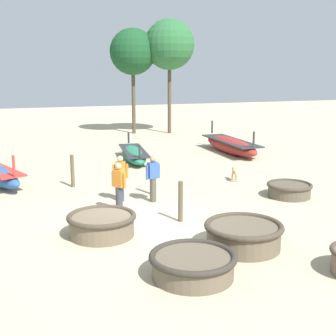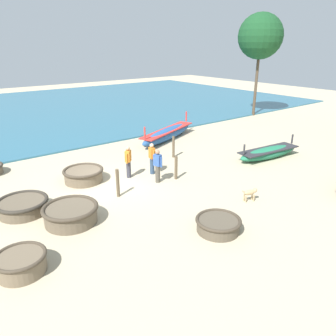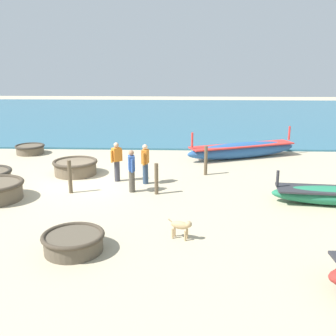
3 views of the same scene
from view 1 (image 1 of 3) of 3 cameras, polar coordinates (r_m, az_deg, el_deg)
The scene contains 16 objects.
ground_plane at distance 13.72m, azimuth -3.61°, elevation -6.83°, with size 80.00×80.00×0.00m, color #BCAD8C.
coracle_beside_post at distance 12.82m, azimuth -8.08°, elevation -6.76°, with size 1.88×1.88×0.62m.
coracle_far_right at distance 10.36m, azimuth 3.04°, elevation -11.63°, with size 1.93×1.93×0.55m.
coracle_far_left at distance 16.93m, azimuth 14.57°, elevation -2.54°, with size 1.58×1.58×0.48m.
coracle_center at distance 12.03m, azimuth 9.19°, elevation -8.01°, with size 2.00×2.00×0.65m.
long_boat_blue_hull at distance 24.75m, azimuth 7.65°, elevation 2.77°, with size 1.41×5.16×1.44m.
long_boat_green_hull at distance 22.62m, azimuth -4.19°, elevation 1.70°, with size 1.41×4.26×1.10m.
fisherman_crouching at distance 15.80m, azimuth -5.81°, elevation -1.12°, with size 0.52×0.28×1.57m.
fisherman_by_coracle at distance 14.64m, azimuth -6.01°, elevation -2.22°, with size 0.39×0.42×1.57m.
fisherman_standing_right at distance 15.66m, azimuth -1.85°, elevation -1.18°, with size 0.52×0.29×1.57m.
dog at distance 18.80m, azimuth 8.11°, elevation -0.44°, with size 0.37×0.65×0.55m.
mooring_post_shoreline at distance 17.98m, azimuth -11.57°, elevation -0.36°, with size 0.14×0.14×1.24m, color brown.
mooring_post_inland at distance 13.74m, azimuth 1.54°, elevation -4.10°, with size 0.14×0.14×1.23m, color brown.
mooring_post_mid_beach at distance 16.64m, azimuth -1.99°, elevation -1.31°, with size 0.14×0.14×1.14m, color brown.
tree_leftmost at distance 31.57m, azimuth 0.18°, elevation 14.78°, with size 3.28×3.28×7.48m.
tree_right_mid at distance 31.51m, azimuth -4.31°, elevation 13.92°, with size 3.03×3.03×6.89m.
Camera 1 is at (-3.09, -12.58, 4.52)m, focal length 50.00 mm.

